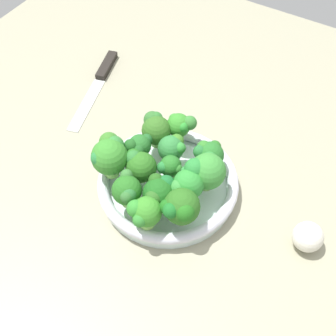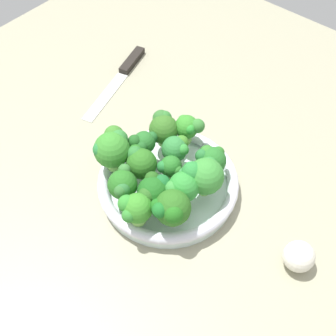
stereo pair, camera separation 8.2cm
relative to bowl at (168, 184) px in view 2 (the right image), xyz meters
The scene contains 18 objects.
ground_plane 5.35cm from the bowl, 138.88° to the left, with size 130.00×130.00×2.50cm, color gray.
bowl is the anchor object (origin of this frame).
broccoli_floret_0 12.18cm from the bowl, 80.25° to the right, with size 5.73×5.93×6.48cm.
broccoli_floret_1 4.83cm from the bowl, 57.69° to the left, with size 4.49×4.38×5.17cm.
broccoli_floret_2 8.35cm from the bowl, 23.76° to the right, with size 5.47×6.38×7.05cm.
broccoli_floret_3 9.05cm from the bowl, behind, with size 4.32×5.28×6.22cm.
broccoli_floret_4 9.60cm from the bowl, 14.21° to the left, with size 7.00×6.87×7.95cm.
broccoli_floret_5 7.57cm from the bowl, 149.58° to the right, with size 6.37×5.70×6.38cm.
broccoli_floret_6 10.92cm from the bowl, 135.75° to the left, with size 6.19×5.81×6.71cm.
broccoli_floret_7 11.57cm from the bowl, 46.61° to the right, with size 6.31×6.81×7.45cm.
broccoli_floret_8 9.71cm from the bowl, 51.42° to the left, with size 5.53×5.29×6.04cm.
broccoli_floret_9 11.51cm from the bowl, 106.66° to the left, with size 5.85×4.67×6.37cm.
broccoli_floret_10 12.70cm from the bowl, 157.09° to the right, with size 6.82×7.50×8.30cm.
broccoli_floret_11 10.83cm from the bowl, 110.29° to the right, with size 5.28×5.84×6.55cm.
broccoli_floret_12 8.43cm from the bowl, 73.82° to the right, with size 5.69×6.66×6.46cm.
broccoli_floret_13 6.91cm from the bowl, 111.31° to the left, with size 5.41×5.49×5.78cm.
knife 35.53cm from the bowl, 147.82° to the left, with size 9.53×26.25×1.50cm.
garlic_bulb 26.87cm from the bowl, ahead, with size 5.43×5.43×5.43cm, color white.
Camera 2 is at (35.82, -41.38, 71.29)cm, focal length 48.34 mm.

